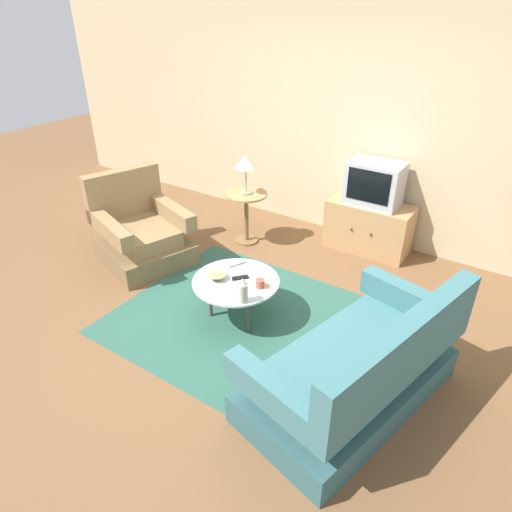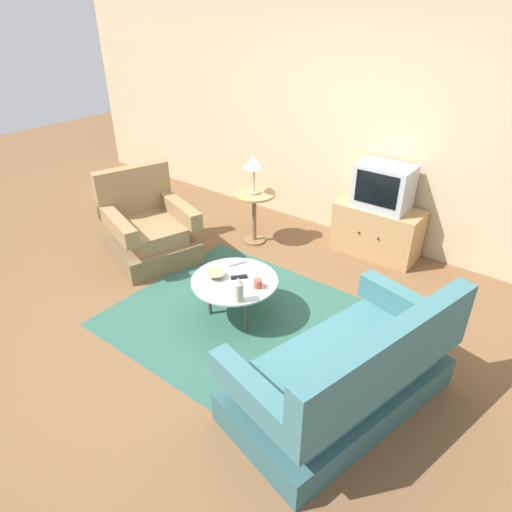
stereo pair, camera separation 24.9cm
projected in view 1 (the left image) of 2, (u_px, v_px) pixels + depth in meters
ground_plane at (232, 313)px, 4.25m from camera, size 16.00×16.00×0.00m
back_wall at (342, 121)px, 5.17m from camera, size 9.00×0.12×2.70m
area_rug at (237, 316)px, 4.20m from camera, size 2.09×1.95×0.00m
armchair at (141, 234)px, 4.99m from camera, size 1.15×1.10×0.96m
couch at (357, 371)px, 3.18m from camera, size 1.23×1.78×0.91m
coffee_table at (236, 283)px, 4.02m from camera, size 0.78×0.78×0.40m
side_table at (246, 207)px, 5.27m from camera, size 0.49×0.49×0.63m
tv_stand at (368, 227)px, 5.19m from camera, size 0.95×0.47×0.58m
television at (375, 183)px, 4.93m from camera, size 0.59×0.40×0.48m
table_lamp at (246, 163)px, 4.99m from camera, size 0.25×0.25×0.44m
vase at (243, 290)px, 3.67m from camera, size 0.08×0.08×0.23m
mug at (261, 284)px, 3.89m from camera, size 0.12×0.08×0.08m
bowl at (217, 277)px, 4.01m from camera, size 0.17×0.17×0.05m
tv_remote_dark at (240, 278)px, 4.02m from camera, size 0.13×0.14×0.02m
tv_remote_silver at (237, 264)px, 4.23m from camera, size 0.11×0.17×0.02m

